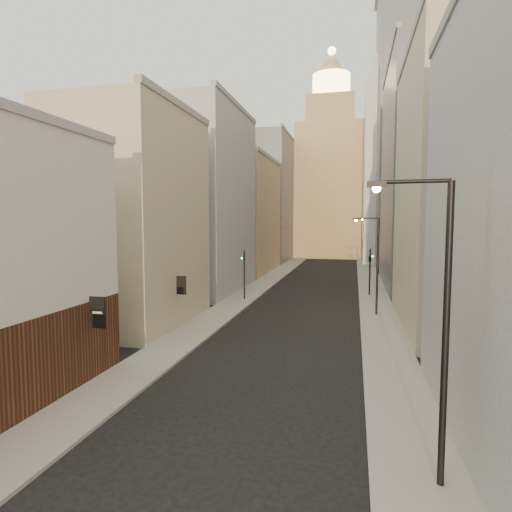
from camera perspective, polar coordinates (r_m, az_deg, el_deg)
The scene contains 16 objects.
sidewalk_left at distance 60.16m, azimuth 2.40°, elevation -2.73°, with size 3.00×140.00×0.15m, color gray.
sidewalk_right at distance 59.19m, azimuth 14.88°, elevation -3.01°, with size 3.00×140.00×0.15m, color gray.
left_bldg_beige at distance 33.88m, azimuth -16.08°, elevation 4.72°, with size 8.00×12.00×16.00m, color #9F987E.
left_bldg_grey at distance 48.55m, azimuth -6.87°, elevation 7.19°, with size 8.00×16.00×20.00m, color gray.
left_bldg_tan at distance 65.72m, azimuth -1.51°, elevation 5.27°, with size 8.00×18.00×17.00m, color tan.
left_bldg_wingrid at distance 85.33m, azimuth 1.87°, elevation 7.50°, with size 8.00×20.00×24.00m, color gray.
right_bldg_beige at distance 34.54m, azimuth 25.86°, elevation 7.75°, with size 8.00×16.00×20.00m, color #9F987E.
right_bldg_wingrid at distance 54.41m, azimuth 21.24°, elevation 9.80°, with size 8.00×20.00×26.00m, color gray.
highrise at distance 84.64m, azimuth 22.88°, elevation 16.49°, with size 21.00×23.00×51.20m.
clock_tower at distance 96.28m, azimuth 9.84°, elevation 10.48°, with size 14.00×14.00×44.90m.
white_tower at distance 82.52m, azimuth 17.11°, elevation 12.00°, with size 8.00×8.00×41.50m.
streetlamp_near at distance 13.44m, azimuth 23.05°, elevation -7.32°, with size 2.38×0.40×9.09m.
streetlamp_mid at distance 36.42m, azimuth 15.58°, elevation -0.55°, with size 2.14×0.33×8.16m.
streetlamp_far at distance 51.93m, azimuth 15.68°, elevation 1.05°, with size 2.16×0.29×8.25m.
traffic_light_left at distance 42.08m, azimuth -1.57°, elevation -1.26°, with size 0.58×0.50×5.00m.
traffic_light_right at distance 45.92m, azimuth 14.97°, elevation -0.65°, with size 0.68×0.68×5.00m.
Camera 1 is at (4.43, -3.64, 7.92)m, focal length 30.00 mm.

